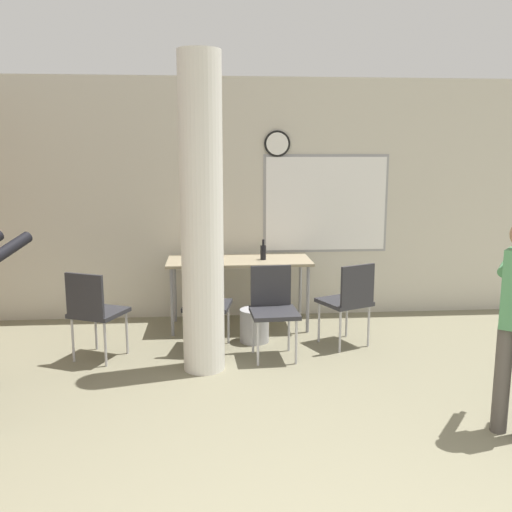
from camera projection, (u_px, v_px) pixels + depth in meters
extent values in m
cube|color=beige|center=(260.00, 200.00, 6.76)|extent=(8.00, 0.12, 2.80)
cylinder|color=black|center=(277.00, 144.00, 6.58)|extent=(0.30, 0.03, 0.30)
cylinder|color=white|center=(277.00, 144.00, 6.57)|extent=(0.26, 0.01, 0.25)
cube|color=#99999E|center=(326.00, 204.00, 6.76)|extent=(1.49, 0.01, 1.16)
cube|color=white|center=(326.00, 204.00, 6.76)|extent=(1.43, 0.02, 1.10)
cylinder|color=silver|center=(202.00, 217.00, 4.99)|extent=(0.38, 0.38, 2.80)
cube|color=tan|center=(239.00, 261.00, 6.35)|extent=(1.59, 0.65, 0.03)
cylinder|color=gray|center=(172.00, 302.00, 6.10)|extent=(0.04, 0.04, 0.75)
cylinder|color=gray|center=(308.00, 299.00, 6.21)|extent=(0.04, 0.04, 0.75)
cylinder|color=gray|center=(175.00, 290.00, 6.62)|extent=(0.04, 0.04, 0.75)
cylinder|color=gray|center=(300.00, 288.00, 6.74)|extent=(0.04, 0.04, 0.75)
cylinder|color=black|center=(263.00, 253.00, 6.32)|extent=(0.06, 0.06, 0.16)
cylinder|color=black|center=(263.00, 242.00, 6.30)|extent=(0.03, 0.03, 0.07)
cylinder|color=#B2B2B7|center=(254.00, 325.00, 5.95)|extent=(0.31, 0.31, 0.35)
cube|color=#2D2D33|center=(344.00, 302.00, 5.82)|extent=(0.58, 0.58, 0.04)
cube|color=#2D2D33|center=(358.00, 285.00, 5.60)|extent=(0.37, 0.19, 0.40)
cylinder|color=#B7B7BC|center=(347.00, 317.00, 6.10)|extent=(0.02, 0.02, 0.43)
cylinder|color=#B7B7BC|center=(319.00, 322.00, 5.93)|extent=(0.02, 0.02, 0.43)
cylinder|color=#B7B7BC|center=(369.00, 326.00, 5.79)|extent=(0.02, 0.02, 0.43)
cylinder|color=#B7B7BC|center=(340.00, 331.00, 5.62)|extent=(0.02, 0.02, 0.43)
cube|color=#2D2D33|center=(99.00, 313.00, 5.43)|extent=(0.58, 0.58, 0.04)
cube|color=#2D2D33|center=(85.00, 295.00, 5.20)|extent=(0.37, 0.19, 0.40)
cylinder|color=#B7B7BC|center=(127.00, 333.00, 5.58)|extent=(0.02, 0.02, 0.43)
cylinder|color=#B7B7BC|center=(96.00, 329.00, 5.70)|extent=(0.02, 0.02, 0.43)
cylinder|color=#B7B7BC|center=(105.00, 344.00, 5.25)|extent=(0.02, 0.02, 0.43)
cylinder|color=#B7B7BC|center=(73.00, 340.00, 5.37)|extent=(0.02, 0.02, 0.43)
cube|color=#2D2D33|center=(274.00, 313.00, 5.42)|extent=(0.46, 0.46, 0.04)
cube|color=#2D2D33|center=(271.00, 286.00, 5.58)|extent=(0.40, 0.05, 0.40)
cylinder|color=#B7B7BC|center=(258.00, 344.00, 5.26)|extent=(0.02, 0.02, 0.43)
cylinder|color=#B7B7BC|center=(296.00, 342.00, 5.31)|extent=(0.02, 0.02, 0.43)
cylinder|color=#B7B7BC|center=(253.00, 332.00, 5.61)|extent=(0.02, 0.02, 0.43)
cylinder|color=#B7B7BC|center=(289.00, 330.00, 5.66)|extent=(0.02, 0.02, 0.43)
cube|color=#2D2D33|center=(208.00, 305.00, 5.68)|extent=(0.51, 0.51, 0.04)
cube|color=#2D2D33|center=(203.00, 289.00, 5.44)|extent=(0.39, 0.10, 0.40)
cylinder|color=#B7B7BC|center=(228.00, 323.00, 5.89)|extent=(0.02, 0.02, 0.43)
cylinder|color=#B7B7BC|center=(194.00, 322.00, 5.92)|extent=(0.02, 0.02, 0.43)
cylinder|color=#B7B7BC|center=(223.00, 334.00, 5.53)|extent=(0.02, 0.02, 0.43)
cylinder|color=#B7B7BC|center=(186.00, 333.00, 5.57)|extent=(0.02, 0.02, 0.43)
cylinder|color=black|center=(4.00, 252.00, 3.94)|extent=(0.28, 0.50, 0.23)
cylinder|color=#514C47|center=(502.00, 380.00, 4.00)|extent=(0.11, 0.11, 0.77)
cylinder|color=#4C8C59|center=(512.00, 257.00, 4.05)|extent=(0.38, 0.42, 0.22)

